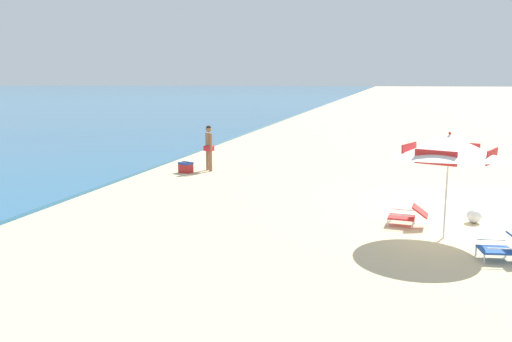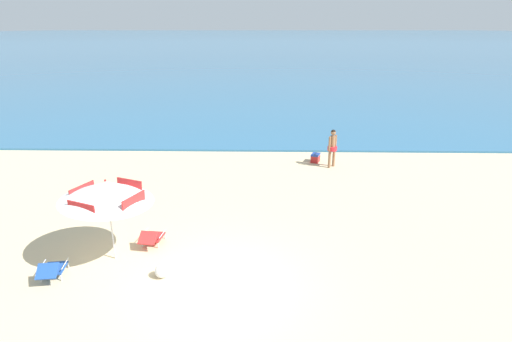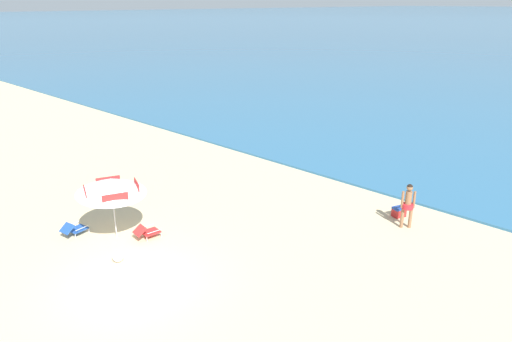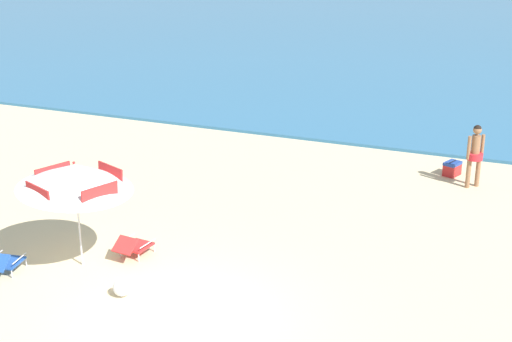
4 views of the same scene
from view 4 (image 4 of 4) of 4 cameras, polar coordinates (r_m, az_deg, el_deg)
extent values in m
plane|color=#D1BA8E|center=(14.50, -5.76, -10.97)|extent=(800.00, 800.00, 0.00)
cylinder|color=silver|center=(16.31, -13.22, -3.28)|extent=(0.04, 0.04, 2.28)
cone|color=white|center=(16.00, -13.46, -0.41)|extent=(2.66, 2.63, 0.74)
cube|color=red|center=(16.48, -10.90, -0.06)|extent=(0.80, 0.37, 0.30)
cube|color=red|center=(16.75, -15.03, -0.08)|extent=(0.37, 0.80, 0.30)
cube|color=red|center=(15.64, -16.09, -1.60)|extent=(0.80, 0.37, 0.30)
cube|color=red|center=(15.35, -11.68, -1.62)|extent=(0.37, 0.80, 0.30)
sphere|color=red|center=(15.90, -13.55, 0.61)|extent=(0.06, 0.06, 0.06)
cube|color=#1E4799|center=(16.85, -18.15, -6.53)|extent=(0.60, 0.67, 0.04)
cylinder|color=silver|center=(17.23, -18.33, -6.35)|extent=(0.03, 0.03, 0.18)
cylinder|color=silver|center=(16.99, -16.91, -6.58)|extent=(0.03, 0.03, 0.18)
cylinder|color=silver|center=(16.56, -17.89, -7.40)|extent=(0.03, 0.03, 0.18)
cylinder|color=silver|center=(16.66, -17.37, -6.29)|extent=(0.10, 0.54, 0.02)
cube|color=red|center=(16.93, -8.91, -5.59)|extent=(0.59, 0.66, 0.04)
cube|color=red|center=(16.55, -9.83, -5.53)|extent=(0.53, 0.42, 0.27)
cylinder|color=silver|center=(17.32, -8.97, -5.40)|extent=(0.03, 0.03, 0.18)
cylinder|color=silver|center=(17.04, -7.65, -5.76)|extent=(0.03, 0.03, 0.18)
cylinder|color=silver|center=(16.92, -10.14, -6.10)|extent=(0.03, 0.03, 0.18)
cylinder|color=silver|center=(16.64, -8.81, -6.48)|extent=(0.03, 0.03, 0.18)
cylinder|color=silver|center=(17.04, -9.68, -5.02)|extent=(0.09, 0.54, 0.02)
cylinder|color=silver|center=(16.72, -8.17, -5.43)|extent=(0.09, 0.54, 0.02)
cylinder|color=#8C6042|center=(21.22, 15.69, -0.11)|extent=(0.12, 0.12, 0.86)
cylinder|color=#8C6042|center=(21.40, 16.35, -0.02)|extent=(0.12, 0.12, 0.86)
cylinder|color=red|center=(21.17, 16.13, 1.07)|extent=(0.43, 0.43, 0.18)
cylinder|color=#8C6042|center=(21.08, 16.21, 1.80)|extent=(0.24, 0.24, 0.61)
cylinder|color=#8C6042|center=(20.96, 15.73, 1.70)|extent=(0.09, 0.09, 0.64)
cylinder|color=#8C6042|center=(21.21, 16.67, 1.81)|extent=(0.09, 0.09, 0.64)
sphere|color=#8C6042|center=(20.95, 16.32, 2.98)|extent=(0.23, 0.23, 0.23)
sphere|color=black|center=(20.94, 16.33, 3.06)|extent=(0.21, 0.21, 0.21)
cube|color=red|center=(22.13, 14.53, 0.08)|extent=(0.49, 0.57, 0.32)
cube|color=navy|center=(22.06, 14.58, 0.57)|extent=(0.51, 0.59, 0.08)
cylinder|color=black|center=(22.05, 14.59, 0.70)|extent=(0.15, 0.32, 0.02)
sphere|color=white|center=(15.32, -10.05, -8.63)|extent=(0.35, 0.35, 0.35)
camera|label=1|loc=(24.99, -34.73, 7.10)|focal=36.66mm
camera|label=2|loc=(5.61, -38.87, 1.33)|focal=28.32mm
camera|label=3|loc=(6.94, 72.30, 11.76)|focal=32.90mm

